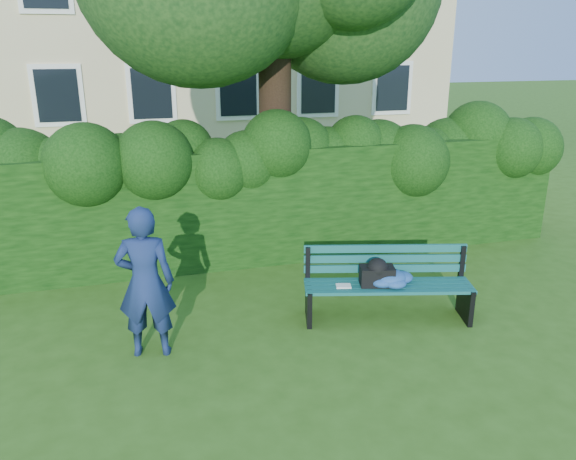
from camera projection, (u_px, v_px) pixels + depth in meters
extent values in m
plane|color=#335A17|center=(301.00, 315.00, 7.15)|extent=(80.00, 80.00, 0.00)
cube|color=white|center=(58.00, 96.00, 14.69)|extent=(1.30, 0.08, 1.60)
cube|color=black|center=(58.00, 96.00, 14.66)|extent=(1.05, 0.04, 1.35)
cube|color=white|center=(152.00, 93.00, 15.32)|extent=(1.30, 0.08, 1.60)
cube|color=black|center=(152.00, 94.00, 15.28)|extent=(1.05, 0.04, 1.35)
cube|color=white|center=(238.00, 92.00, 15.94)|extent=(1.30, 0.08, 1.60)
cube|color=black|center=(238.00, 92.00, 15.91)|extent=(1.05, 0.04, 1.35)
cube|color=white|center=(318.00, 90.00, 16.57)|extent=(1.30, 0.08, 1.60)
cube|color=black|center=(318.00, 90.00, 16.53)|extent=(1.05, 0.04, 1.35)
cube|color=white|center=(392.00, 88.00, 17.20)|extent=(1.30, 0.08, 1.60)
cube|color=black|center=(393.00, 88.00, 17.16)|extent=(1.05, 0.04, 1.35)
cube|color=black|center=(260.00, 202.00, 8.88)|extent=(10.00, 1.00, 1.80)
cylinder|color=black|center=(275.00, 110.00, 9.01)|extent=(0.52, 0.52, 4.55)
cube|color=#105150|center=(391.00, 292.00, 6.74)|extent=(2.02, 0.62, 0.04)
cube|color=#105150|center=(389.00, 288.00, 6.85)|extent=(2.02, 0.62, 0.04)
cube|color=#105150|center=(387.00, 284.00, 6.96)|extent=(2.02, 0.62, 0.04)
cube|color=#105150|center=(385.00, 280.00, 7.08)|extent=(2.02, 0.62, 0.04)
cube|color=#105150|center=(385.00, 268.00, 7.11)|extent=(2.00, 0.55, 0.10)
cube|color=#105150|center=(385.00, 258.00, 7.08)|extent=(2.00, 0.55, 0.10)
cube|color=#105150|center=(386.00, 249.00, 7.05)|extent=(2.00, 0.55, 0.10)
cube|color=black|center=(309.00, 304.00, 6.96)|extent=(0.18, 0.50, 0.44)
cube|color=black|center=(308.00, 264.00, 7.07)|extent=(0.07, 0.07, 0.45)
cube|color=black|center=(309.00, 289.00, 6.84)|extent=(0.16, 0.42, 0.05)
cube|color=black|center=(465.00, 302.00, 7.00)|extent=(0.18, 0.50, 0.44)
cube|color=black|center=(462.00, 262.00, 7.11)|extent=(0.07, 0.07, 0.45)
cube|color=black|center=(468.00, 288.00, 6.88)|extent=(0.16, 0.42, 0.05)
cube|color=white|center=(343.00, 286.00, 6.84)|extent=(0.21, 0.17, 0.02)
cube|color=black|center=(377.00, 276.00, 6.86)|extent=(0.46, 0.34, 0.24)
imported|color=navy|center=(145.00, 283.00, 6.01)|extent=(0.68, 0.50, 1.70)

